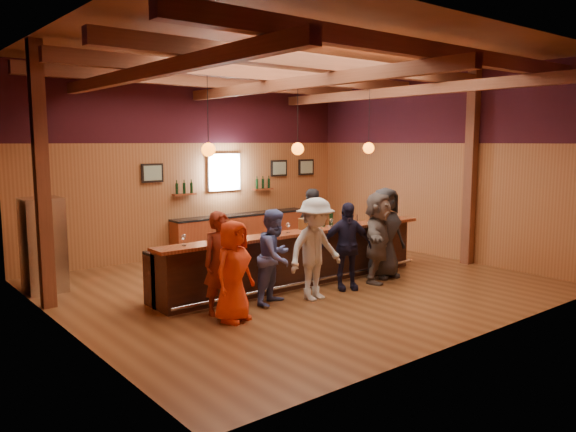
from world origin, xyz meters
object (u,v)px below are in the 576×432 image
at_px(customer_redvest, 221,263).
at_px(customer_navy, 346,246).
at_px(customer_orange, 233,271).
at_px(customer_white, 315,249).
at_px(bottle_a, 324,220).
at_px(customer_brown, 378,238).
at_px(customer_dark, 385,233).
at_px(ice_bucket, 303,224).
at_px(bar_counter, 293,257).
at_px(customer_denim, 275,257).
at_px(back_bar_cabinet, 242,232).
at_px(stainless_fridge, 43,245).
at_px(bartender, 310,228).

bearing_deg(customer_redvest, customer_navy, 3.44).
distance_m(customer_orange, customer_white, 1.82).
bearing_deg(bottle_a, customer_navy, -102.46).
height_order(customer_redvest, customer_navy, customer_redvest).
height_order(customer_brown, customer_dark, customer_dark).
bearing_deg(ice_bucket, bar_counter, 117.13).
xyz_separation_m(bar_counter, customer_navy, (0.47, -1.03, 0.33)).
height_order(customer_denim, ice_bucket, customer_denim).
xyz_separation_m(bar_counter, customer_redvest, (-2.25, -0.86, 0.34)).
bearing_deg(customer_navy, customer_brown, 29.14).
relative_size(back_bar_cabinet, stainless_fridge, 2.22).
relative_size(back_bar_cabinet, customer_redvest, 2.33).
distance_m(customer_white, customer_dark, 2.28).
height_order(customer_brown, ice_bucket, customer_brown).
bearing_deg(customer_redvest, customer_orange, -87.93).
distance_m(bar_counter, customer_denim, 1.53).
bearing_deg(customer_denim, customer_orange, 173.69).
relative_size(back_bar_cabinet, ice_bucket, 18.56).
bearing_deg(bar_counter, customer_dark, -25.62).
distance_m(back_bar_cabinet, customer_dark, 4.49).
xyz_separation_m(ice_bucket, bottle_a, (0.57, 0.02, 0.02)).
bearing_deg(back_bar_cabinet, customer_denim, -117.62).
bearing_deg(customer_denim, customer_navy, -28.05).
relative_size(stainless_fridge, customer_redvest, 1.05).
xyz_separation_m(bar_counter, stainless_fridge, (-4.12, 2.45, 0.38)).
bearing_deg(customer_navy, customer_white, -142.28).
relative_size(customer_denim, bottle_a, 5.21).
distance_m(customer_dark, bottle_a, 1.34).
xyz_separation_m(customer_navy, customer_brown, (0.91, 0.02, 0.07)).
xyz_separation_m(customer_brown, customer_dark, (0.40, 0.16, 0.03)).
height_order(bar_counter, customer_brown, customer_brown).
height_order(customer_denim, customer_dark, customer_dark).
bearing_deg(bar_counter, customer_orange, -150.47).
xyz_separation_m(back_bar_cabinet, customer_dark, (0.60, -4.42, 0.47)).
relative_size(customer_orange, bartender, 0.90).
relative_size(customer_redvest, customer_denim, 1.02).
xyz_separation_m(customer_brown, bottle_a, (-0.72, 0.84, 0.32)).
bearing_deg(customer_brown, customer_denim, 147.86).
relative_size(customer_white, ice_bucket, 8.60).
bearing_deg(bar_counter, back_bar_cabinet, 71.66).
distance_m(back_bar_cabinet, bartender, 2.75).
bearing_deg(customer_denim, customer_brown, -26.35).
bearing_deg(bar_counter, ice_bucket, -62.87).
distance_m(bar_counter, customer_navy, 1.18).
bearing_deg(customer_denim, back_bar_cabinet, 37.94).
height_order(customer_denim, bottle_a, customer_denim).
height_order(bar_counter, customer_denim, customer_denim).
xyz_separation_m(customer_orange, bartender, (3.47, 2.14, 0.09)).
bearing_deg(customer_brown, ice_bucket, 117.10).
height_order(back_bar_cabinet, bartender, bartender).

